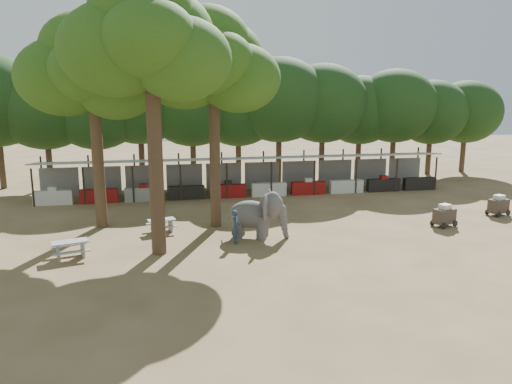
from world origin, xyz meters
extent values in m
plane|color=brown|center=(0.00, 0.00, 0.00)|extent=(100.00, 100.00, 0.00)
cube|color=gray|center=(0.00, 14.00, 2.50)|extent=(28.00, 2.99, 0.39)
cylinder|color=#2D2319|center=(-12.60, 12.65, 1.20)|extent=(0.12, 0.12, 2.40)
cylinder|color=#2D2319|center=(-12.60, 15.35, 1.40)|extent=(0.12, 0.12, 2.80)
cube|color=silver|center=(-12.60, 12.90, 0.45)|extent=(2.38, 0.50, 0.90)
cube|color=gray|center=(-12.60, 15.30, 1.00)|extent=(2.52, 0.12, 2.00)
cylinder|color=#2D2319|center=(-9.80, 12.65, 1.20)|extent=(0.12, 0.12, 2.40)
cylinder|color=#2D2319|center=(-9.80, 15.35, 1.40)|extent=(0.12, 0.12, 2.80)
cube|color=maroon|center=(-9.80, 12.90, 0.45)|extent=(2.38, 0.50, 0.90)
cube|color=gray|center=(-9.80, 15.30, 1.00)|extent=(2.52, 0.12, 2.00)
cylinder|color=#2D2319|center=(-7.00, 12.65, 1.20)|extent=(0.12, 0.12, 2.40)
cylinder|color=#2D2319|center=(-7.00, 15.35, 1.40)|extent=(0.12, 0.12, 2.80)
cube|color=gray|center=(-7.00, 12.90, 0.45)|extent=(2.38, 0.50, 0.90)
cube|color=gray|center=(-7.00, 15.30, 1.00)|extent=(2.52, 0.12, 2.00)
cylinder|color=#2D2319|center=(-4.20, 12.65, 1.20)|extent=(0.12, 0.12, 2.40)
cylinder|color=#2D2319|center=(-4.20, 15.35, 1.40)|extent=(0.12, 0.12, 2.80)
cube|color=black|center=(-4.20, 12.90, 0.45)|extent=(2.38, 0.50, 0.90)
cube|color=gray|center=(-4.20, 15.30, 1.00)|extent=(2.52, 0.12, 2.00)
cylinder|color=#2D2319|center=(-1.40, 12.65, 1.20)|extent=(0.12, 0.12, 2.40)
cylinder|color=#2D2319|center=(-1.40, 15.35, 1.40)|extent=(0.12, 0.12, 2.80)
cube|color=maroon|center=(-1.40, 12.90, 0.45)|extent=(2.38, 0.50, 0.90)
cube|color=gray|center=(-1.40, 15.30, 1.00)|extent=(2.52, 0.12, 2.00)
cylinder|color=#2D2319|center=(1.40, 12.65, 1.20)|extent=(0.12, 0.12, 2.40)
cylinder|color=#2D2319|center=(1.40, 15.35, 1.40)|extent=(0.12, 0.12, 2.80)
cube|color=silver|center=(1.40, 12.90, 0.45)|extent=(2.38, 0.50, 0.90)
cube|color=gray|center=(1.40, 15.30, 1.00)|extent=(2.52, 0.12, 2.00)
cylinder|color=#2D2319|center=(4.20, 12.65, 1.20)|extent=(0.12, 0.12, 2.40)
cylinder|color=#2D2319|center=(4.20, 15.35, 1.40)|extent=(0.12, 0.12, 2.80)
cube|color=maroon|center=(4.20, 12.90, 0.45)|extent=(2.38, 0.50, 0.90)
cube|color=gray|center=(4.20, 15.30, 1.00)|extent=(2.52, 0.12, 2.00)
cylinder|color=#2D2319|center=(7.00, 12.65, 1.20)|extent=(0.12, 0.12, 2.40)
cylinder|color=#2D2319|center=(7.00, 15.35, 1.40)|extent=(0.12, 0.12, 2.80)
cube|color=silver|center=(7.00, 12.90, 0.45)|extent=(2.38, 0.50, 0.90)
cube|color=gray|center=(7.00, 15.30, 1.00)|extent=(2.52, 0.12, 2.00)
cylinder|color=#2D2319|center=(9.80, 12.65, 1.20)|extent=(0.12, 0.12, 2.40)
cylinder|color=#2D2319|center=(9.80, 15.35, 1.40)|extent=(0.12, 0.12, 2.80)
cube|color=black|center=(9.80, 12.90, 0.45)|extent=(2.38, 0.50, 0.90)
cube|color=gray|center=(9.80, 15.30, 1.00)|extent=(2.52, 0.12, 2.00)
cylinder|color=#2D2319|center=(12.60, 12.65, 1.20)|extent=(0.12, 0.12, 2.40)
cylinder|color=#2D2319|center=(12.60, 15.35, 1.40)|extent=(0.12, 0.12, 2.80)
cube|color=black|center=(12.60, 12.90, 0.45)|extent=(2.38, 0.50, 0.90)
cube|color=gray|center=(12.60, 15.30, 1.00)|extent=(2.52, 0.12, 2.00)
cylinder|color=#332316|center=(-9.00, 7.00, 4.60)|extent=(0.60, 0.60, 9.20)
cone|color=#332316|center=(-9.00, 7.00, 9.20)|extent=(0.57, 0.57, 2.88)
ellipsoid|color=#1F4711|center=(-10.40, 7.30, 7.82)|extent=(4.80, 4.80, 3.94)
ellipsoid|color=#1F4711|center=(-7.80, 6.40, 7.42)|extent=(4.20, 4.20, 3.44)
ellipsoid|color=#1F4711|center=(-8.80, 8.10, 8.42)|extent=(5.20, 5.20, 4.26)
ellipsoid|color=#1F4711|center=(-9.00, 5.70, 8.12)|extent=(3.80, 3.80, 3.12)
ellipsoid|color=#1F4711|center=(-9.30, 7.20, 9.22)|extent=(4.40, 4.40, 3.61)
cylinder|color=#332316|center=(-6.00, 2.00, 5.20)|extent=(0.64, 0.64, 10.40)
cone|color=#332316|center=(-6.00, 2.00, 10.40)|extent=(0.61, 0.61, 3.25)
ellipsoid|color=#1F4711|center=(-7.40, 2.30, 8.84)|extent=(4.80, 4.80, 3.94)
ellipsoid|color=#1F4711|center=(-4.80, 1.40, 8.44)|extent=(4.20, 4.20, 3.44)
ellipsoid|color=#1F4711|center=(-5.80, 3.10, 9.44)|extent=(5.20, 5.20, 4.26)
ellipsoid|color=#1F4711|center=(-6.00, 0.70, 9.14)|extent=(3.80, 3.80, 3.12)
ellipsoid|color=#1F4711|center=(-6.30, 2.20, 10.24)|extent=(4.40, 4.40, 3.61)
cylinder|color=#332316|center=(-3.00, 6.00, 4.80)|extent=(0.56, 0.56, 9.60)
cone|color=#332316|center=(-3.00, 6.00, 9.60)|extent=(0.53, 0.53, 3.00)
ellipsoid|color=#1F4711|center=(-4.40, 6.30, 8.16)|extent=(4.80, 4.80, 3.94)
ellipsoid|color=#1F4711|center=(-1.80, 5.40, 7.76)|extent=(4.20, 4.20, 3.44)
ellipsoid|color=#1F4711|center=(-2.80, 7.10, 8.76)|extent=(5.20, 5.20, 4.26)
ellipsoid|color=#1F4711|center=(-3.00, 4.70, 8.46)|extent=(3.80, 3.80, 3.12)
ellipsoid|color=#1F4711|center=(-3.30, 6.20, 9.56)|extent=(4.40, 4.40, 3.61)
cylinder|color=#332316|center=(-16.67, 19.00, 1.87)|extent=(0.44, 0.44, 3.74)
ellipsoid|color=black|center=(-16.67, 19.00, 5.53)|extent=(6.46, 5.95, 5.61)
cylinder|color=#332316|center=(-13.33, 19.00, 1.87)|extent=(0.44, 0.44, 3.74)
ellipsoid|color=black|center=(-13.33, 19.00, 5.53)|extent=(6.46, 5.95, 5.61)
cylinder|color=#332316|center=(-10.00, 19.00, 1.87)|extent=(0.44, 0.44, 3.74)
ellipsoid|color=black|center=(-10.00, 19.00, 5.53)|extent=(6.46, 5.95, 5.61)
cylinder|color=#332316|center=(-6.67, 19.00, 1.87)|extent=(0.44, 0.44, 3.74)
ellipsoid|color=black|center=(-6.67, 19.00, 5.53)|extent=(6.46, 5.95, 5.61)
cylinder|color=#332316|center=(-3.33, 19.00, 1.87)|extent=(0.44, 0.44, 3.74)
ellipsoid|color=black|center=(-3.33, 19.00, 5.53)|extent=(6.46, 5.95, 5.61)
cylinder|color=#332316|center=(0.00, 19.00, 1.87)|extent=(0.44, 0.44, 3.74)
ellipsoid|color=black|center=(0.00, 19.00, 5.53)|extent=(6.46, 5.95, 5.61)
cylinder|color=#332316|center=(3.33, 19.00, 1.87)|extent=(0.44, 0.44, 3.74)
ellipsoid|color=black|center=(3.33, 19.00, 5.53)|extent=(6.46, 5.95, 5.61)
cylinder|color=#332316|center=(6.67, 19.00, 1.87)|extent=(0.44, 0.44, 3.74)
ellipsoid|color=black|center=(6.67, 19.00, 5.53)|extent=(6.46, 5.95, 5.61)
cylinder|color=#332316|center=(10.00, 19.00, 1.87)|extent=(0.44, 0.44, 3.74)
ellipsoid|color=black|center=(10.00, 19.00, 5.53)|extent=(6.46, 5.95, 5.61)
cylinder|color=#332316|center=(13.33, 19.00, 1.87)|extent=(0.44, 0.44, 3.74)
ellipsoid|color=black|center=(13.33, 19.00, 5.53)|extent=(6.46, 5.95, 5.61)
cylinder|color=#332316|center=(16.67, 19.00, 1.87)|extent=(0.44, 0.44, 3.74)
ellipsoid|color=black|center=(16.67, 19.00, 5.53)|extent=(6.46, 5.95, 5.61)
cylinder|color=#332316|center=(20.00, 19.00, 1.87)|extent=(0.44, 0.44, 3.74)
ellipsoid|color=black|center=(20.00, 19.00, 5.53)|extent=(6.46, 5.95, 5.61)
ellipsoid|color=#474445|center=(-1.50, 3.77, 1.13)|extent=(2.48, 1.96, 1.40)
cylinder|color=#474445|center=(-2.18, 3.67, 0.59)|extent=(0.65, 0.65, 1.18)
cylinder|color=#474445|center=(-1.94, 4.29, 0.59)|extent=(0.65, 0.65, 1.18)
cylinder|color=#474445|center=(-1.07, 3.24, 0.59)|extent=(0.65, 0.65, 1.18)
cylinder|color=#474445|center=(-0.83, 3.87, 0.59)|extent=(0.65, 0.65, 1.18)
ellipsoid|color=#474445|center=(-0.54, 3.40, 1.63)|extent=(1.47, 1.33, 1.30)
ellipsoid|color=#474445|center=(-0.96, 2.88, 1.67)|extent=(0.57, 1.07, 1.33)
ellipsoid|color=#474445|center=(-0.50, 4.06, 1.67)|extent=(0.57, 1.07, 1.33)
cone|color=#474445|center=(0.05, 3.17, 0.73)|extent=(0.69, 0.69, 1.47)
imported|color=#26384C|center=(-2.40, 2.86, 0.81)|extent=(0.39, 0.58, 1.62)
cube|color=gray|center=(-9.80, 2.10, 0.73)|extent=(1.66, 1.11, 0.06)
cube|color=gray|center=(-10.29, 1.96, 0.35)|extent=(0.27, 0.61, 0.71)
cube|color=gray|center=(-9.32, 2.25, 0.35)|extent=(0.27, 0.61, 0.71)
cube|color=gray|center=(-9.64, 1.57, 0.43)|extent=(1.53, 0.67, 0.05)
cube|color=gray|center=(-9.96, 2.64, 0.43)|extent=(1.53, 0.67, 0.05)
cube|color=gray|center=(-5.86, 5.37, 0.66)|extent=(1.48, 0.96, 0.05)
cube|color=gray|center=(-6.30, 5.26, 0.32)|extent=(0.23, 0.55, 0.64)
cube|color=gray|center=(-5.42, 5.49, 0.32)|extent=(0.23, 0.55, 0.64)
cube|color=gray|center=(-5.74, 4.89, 0.38)|extent=(1.38, 0.57, 0.05)
cube|color=gray|center=(-5.99, 5.86, 0.38)|extent=(1.38, 0.57, 0.05)
cube|color=#332822|center=(9.01, 3.67, 0.56)|extent=(1.29, 1.02, 0.79)
cylinder|color=black|center=(8.71, 3.16, 0.17)|extent=(0.34, 0.18, 0.34)
cylinder|color=black|center=(9.56, 3.47, 0.17)|extent=(0.34, 0.18, 0.34)
cylinder|color=black|center=(8.46, 3.86, 0.17)|extent=(0.34, 0.18, 0.34)
cylinder|color=black|center=(9.31, 4.17, 0.17)|extent=(0.34, 0.18, 0.34)
cube|color=silver|center=(9.01, 3.67, 1.07)|extent=(0.68, 0.62, 0.28)
cube|color=#332822|center=(13.41, 5.24, 0.56)|extent=(1.28, 1.01, 0.79)
cylinder|color=black|center=(13.11, 4.74, 0.17)|extent=(0.34, 0.18, 0.34)
cylinder|color=black|center=(13.95, 5.04, 0.17)|extent=(0.34, 0.18, 0.34)
cylinder|color=black|center=(12.86, 5.44, 0.17)|extent=(0.34, 0.18, 0.34)
cylinder|color=black|center=(13.71, 5.74, 0.17)|extent=(0.34, 0.18, 0.34)
cube|color=silver|center=(13.41, 5.24, 1.07)|extent=(0.68, 0.61, 0.28)
camera|label=1|loc=(-5.74, -19.80, 7.31)|focal=35.00mm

